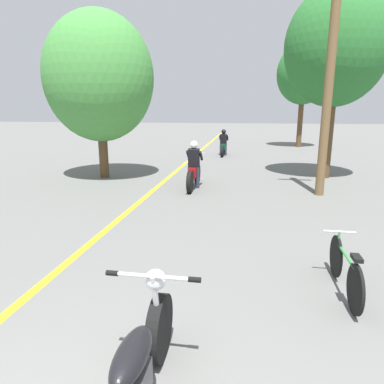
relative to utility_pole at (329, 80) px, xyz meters
name	(u,v)px	position (x,y,z in m)	size (l,w,h in m)	color
lane_stripe_center	(181,167)	(-4.84, 4.08, -3.12)	(0.14, 48.00, 0.01)	yellow
utility_pole	(329,80)	(0.00, 0.00, 0.00)	(1.10, 0.24, 6.08)	brown
roadside_tree_right_near	(336,47)	(0.69, 2.70, 1.23)	(3.37, 3.03, 6.32)	#513A23
roadside_tree_right_far	(304,74)	(1.15, 13.16, 1.38)	(3.26, 2.94, 6.41)	#513A23
roadside_tree_left	(99,78)	(-7.13, 1.48, 0.29)	(3.73, 3.36, 5.58)	#513A23
motorcycle_foreground	(135,374)	(-2.83, -7.88, -2.70)	(0.86, 2.19, 0.99)	black
motorcycle_rider_lead	(194,170)	(-3.69, 0.33, -2.58)	(0.50, 2.09, 1.45)	black
motorcycle_rider_far	(223,145)	(-3.36, 8.17, -2.60)	(0.50, 2.05, 1.36)	black
bicycle_parked	(345,269)	(-0.73, -5.56, -2.79)	(0.44, 1.57, 0.71)	black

